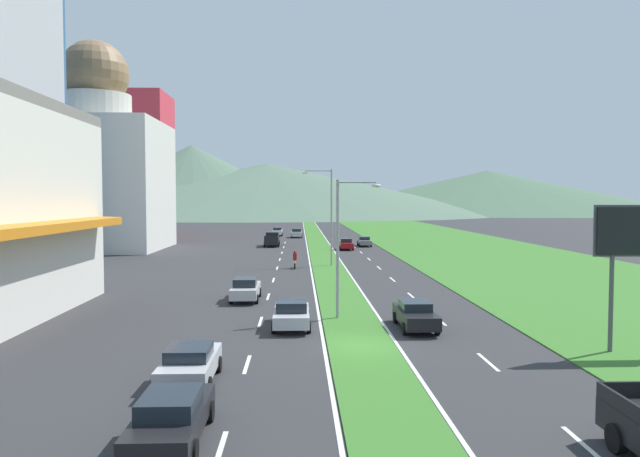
% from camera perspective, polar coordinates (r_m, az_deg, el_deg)
% --- Properties ---
extents(ground_plane, '(600.00, 600.00, 0.00)m').
position_cam_1_polar(ground_plane, '(28.50, 3.98, -11.22)').
color(ground_plane, '#2D2D30').
extents(grass_median, '(3.20, 240.00, 0.06)m').
position_cam_1_polar(grass_median, '(87.80, -0.12, -1.63)').
color(grass_median, '#387028').
rests_on(grass_median, ground_plane).
extents(grass_verge_right, '(24.00, 240.00, 0.06)m').
position_cam_1_polar(grass_verge_right, '(90.85, 12.98, -1.55)').
color(grass_verge_right, '#387028').
rests_on(grass_verge_right, ground_plane).
extents(lane_dash_left_1, '(0.16, 2.80, 0.01)m').
position_cam_1_polar(lane_dash_left_1, '(17.65, -9.57, -20.29)').
color(lane_dash_left_1, silver).
rests_on(lane_dash_left_1, ground_plane).
extents(lane_dash_left_2, '(0.16, 2.80, 0.01)m').
position_cam_1_polar(lane_dash_left_2, '(25.73, -7.00, -12.77)').
color(lane_dash_left_2, silver).
rests_on(lane_dash_left_2, ground_plane).
extents(lane_dash_left_3, '(0.16, 2.80, 0.01)m').
position_cam_1_polar(lane_dash_left_3, '(34.06, -5.73, -8.88)').
color(lane_dash_left_3, silver).
rests_on(lane_dash_left_3, ground_plane).
extents(lane_dash_left_4, '(0.16, 2.80, 0.01)m').
position_cam_1_polar(lane_dash_left_4, '(42.50, -4.98, -6.52)').
color(lane_dash_left_4, silver).
rests_on(lane_dash_left_4, ground_plane).
extents(lane_dash_left_5, '(0.16, 2.80, 0.01)m').
position_cam_1_polar(lane_dash_left_5, '(50.99, -4.48, -4.94)').
color(lane_dash_left_5, silver).
rests_on(lane_dash_left_5, ground_plane).
extents(lane_dash_left_6, '(0.16, 2.80, 0.01)m').
position_cam_1_polar(lane_dash_left_6, '(59.51, -4.13, -3.82)').
color(lane_dash_left_6, silver).
rests_on(lane_dash_left_6, ground_plane).
extents(lane_dash_left_7, '(0.16, 2.80, 0.01)m').
position_cam_1_polar(lane_dash_left_7, '(68.05, -3.87, -2.97)').
color(lane_dash_left_7, silver).
rests_on(lane_dash_left_7, ground_plane).
extents(lane_dash_left_8, '(0.16, 2.80, 0.01)m').
position_cam_1_polar(lane_dash_left_8, '(76.60, -3.66, -2.32)').
color(lane_dash_left_8, silver).
rests_on(lane_dash_left_8, ground_plane).
extents(lane_dash_left_9, '(0.16, 2.80, 0.01)m').
position_cam_1_polar(lane_dash_left_9, '(85.16, -3.50, -1.79)').
color(lane_dash_left_9, silver).
rests_on(lane_dash_left_9, ground_plane).
extents(lane_dash_left_10, '(0.16, 2.80, 0.01)m').
position_cam_1_polar(lane_dash_left_10, '(93.73, -3.36, -1.36)').
color(lane_dash_left_10, silver).
rests_on(lane_dash_left_10, ground_plane).
extents(lane_dash_right_1, '(0.16, 2.80, 0.01)m').
position_cam_1_polar(lane_dash_right_1, '(19.26, 24.04, -18.47)').
color(lane_dash_right_1, silver).
rests_on(lane_dash_right_1, ground_plane).
extents(lane_dash_right_2, '(0.16, 2.80, 0.01)m').
position_cam_1_polar(lane_dash_right_2, '(26.86, 15.78, -12.19)').
color(lane_dash_right_2, silver).
rests_on(lane_dash_right_2, ground_plane).
extents(lane_dash_right_3, '(0.16, 2.80, 0.01)m').
position_cam_1_polar(lane_dash_right_3, '(34.92, 11.41, -8.63)').
color(lane_dash_right_3, silver).
rests_on(lane_dash_right_3, ground_plane).
extents(lane_dash_right_4, '(0.16, 2.80, 0.01)m').
position_cam_1_polar(lane_dash_right_4, '(43.19, 8.75, -6.39)').
color(lane_dash_right_4, silver).
rests_on(lane_dash_right_4, ground_plane).
extents(lane_dash_right_5, '(0.16, 2.80, 0.01)m').
position_cam_1_polar(lane_dash_right_5, '(51.57, 6.96, -4.87)').
color(lane_dash_right_5, silver).
rests_on(lane_dash_right_5, ground_plane).
extents(lane_dash_right_6, '(0.16, 2.80, 0.01)m').
position_cam_1_polar(lane_dash_right_6, '(60.01, 5.67, -3.77)').
color(lane_dash_right_6, silver).
rests_on(lane_dash_right_6, ground_plane).
extents(lane_dash_right_7, '(0.16, 2.80, 0.01)m').
position_cam_1_polar(lane_dash_right_7, '(68.49, 4.71, -2.94)').
color(lane_dash_right_7, silver).
rests_on(lane_dash_right_7, ground_plane).
extents(lane_dash_right_8, '(0.16, 2.80, 0.01)m').
position_cam_1_polar(lane_dash_right_8, '(76.99, 3.96, -2.29)').
color(lane_dash_right_8, silver).
rests_on(lane_dash_right_8, ground_plane).
extents(lane_dash_right_9, '(0.16, 2.80, 0.01)m').
position_cam_1_polar(lane_dash_right_9, '(85.51, 3.35, -1.77)').
color(lane_dash_right_9, silver).
rests_on(lane_dash_right_9, ground_plane).
extents(lane_dash_right_10, '(0.16, 2.80, 0.01)m').
position_cam_1_polar(lane_dash_right_10, '(94.05, 2.86, -1.35)').
color(lane_dash_right_10, silver).
rests_on(lane_dash_right_10, ground_plane).
extents(edge_line_median_left, '(0.16, 240.00, 0.01)m').
position_cam_1_polar(edge_line_median_left, '(87.77, -1.27, -1.65)').
color(edge_line_median_left, silver).
rests_on(edge_line_median_left, ground_plane).
extents(edge_line_median_right, '(0.16, 240.00, 0.01)m').
position_cam_1_polar(edge_line_median_right, '(87.88, 1.02, -1.64)').
color(edge_line_median_right, silver).
rests_on(edge_line_median_right, ground_plane).
extents(domed_building, '(17.84, 17.84, 28.31)m').
position_cam_1_polar(domed_building, '(87.17, -20.62, 5.33)').
color(domed_building, silver).
rests_on(domed_building, ground_plane).
extents(midrise_colored, '(12.60, 12.60, 26.31)m').
position_cam_1_polar(midrise_colored, '(116.62, -17.34, 5.81)').
color(midrise_colored, '#D83847').
rests_on(midrise_colored, ground_plane).
extents(hill_far_left, '(127.27, 127.27, 31.67)m').
position_cam_1_polar(hill_far_left, '(283.21, -12.17, 4.62)').
color(hill_far_left, '#516B56').
rests_on(hill_far_left, ground_plane).
extents(hill_far_center, '(217.51, 217.51, 23.33)m').
position_cam_1_polar(hill_far_center, '(281.21, -5.16, 3.83)').
color(hill_far_center, '#516B56').
rests_on(hill_far_center, ground_plane).
extents(hill_far_right, '(190.09, 190.09, 21.33)m').
position_cam_1_polar(hill_far_right, '(318.28, 15.72, 3.44)').
color(hill_far_right, '#47664C').
rests_on(hill_far_right, ground_plane).
extents(street_lamp_near, '(2.60, 0.34, 8.02)m').
position_cam_1_polar(street_lamp_near, '(34.20, 2.20, -0.95)').
color(street_lamp_near, '#99999E').
rests_on(street_lamp_near, ground_plane).
extents(street_lamp_mid, '(3.10, 0.32, 9.94)m').
position_cam_1_polar(street_lamp_mid, '(61.26, 0.80, 1.72)').
color(street_lamp_mid, '#99999E').
rests_on(street_lamp_mid, ground_plane).
extents(car_0, '(1.95, 4.76, 1.43)m').
position_cam_1_polar(car_0, '(18.28, -14.05, -17.04)').
color(car_0, black).
rests_on(car_0, ground_plane).
extents(car_1, '(1.85, 4.23, 1.40)m').
position_cam_1_polar(car_1, '(86.77, 4.26, -1.23)').
color(car_1, slate).
rests_on(car_1, ground_plane).
extents(car_2, '(1.91, 4.64, 1.54)m').
position_cam_1_polar(car_2, '(41.14, -7.13, -5.75)').
color(car_2, '#B2B2B7').
rests_on(car_2, ground_plane).
extents(car_3, '(1.96, 4.40, 1.44)m').
position_cam_1_polar(car_3, '(23.43, -12.34, -12.51)').
color(car_3, '#B2B2B7').
rests_on(car_3, ground_plane).
extents(car_4, '(2.02, 4.56, 1.48)m').
position_cam_1_polar(car_4, '(32.37, -2.73, -8.13)').
color(car_4, '#B2B2B7').
rests_on(car_4, ground_plane).
extents(car_5, '(1.87, 4.50, 1.59)m').
position_cam_1_polar(car_5, '(111.17, -4.10, -0.29)').
color(car_5, silver).
rests_on(car_5, ground_plane).
extents(car_6, '(1.90, 4.64, 1.46)m').
position_cam_1_polar(car_6, '(32.46, 9.12, -8.14)').
color(car_6, black).
rests_on(car_6, ground_plane).
extents(car_7, '(2.02, 4.14, 1.60)m').
position_cam_1_polar(car_7, '(105.98, -2.25, -0.44)').
color(car_7, '#B2B2B7').
rests_on(car_7, ground_plane).
extents(car_8, '(1.87, 4.10, 1.53)m').
position_cam_1_polar(car_8, '(80.85, 2.50, -1.50)').
color(car_8, maroon).
rests_on(car_8, ground_plane).
extents(pickup_truck_1, '(2.18, 5.40, 2.00)m').
position_cam_1_polar(pickup_truck_1, '(87.11, -4.61, -1.05)').
color(pickup_truck_1, black).
rests_on(pickup_truck_1, ground_plane).
extents(motorcycle_rider, '(0.36, 2.00, 1.80)m').
position_cam_1_polar(motorcycle_rider, '(59.24, -2.42, -3.12)').
color(motorcycle_rider, black).
rests_on(motorcycle_rider, ground_plane).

